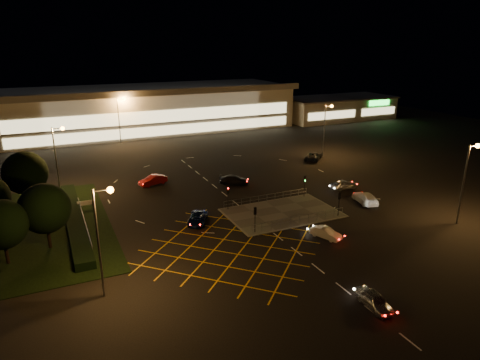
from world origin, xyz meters
name	(u,v)px	position (x,y,z in m)	size (l,w,h in m)	color
ground	(261,210)	(0.00, 0.00, 0.00)	(180.00, 180.00, 0.00)	black
pedestrian_island	(282,213)	(2.00, -2.00, 0.06)	(14.00, 9.00, 0.12)	#4C4944
grass_verge	(31,230)	(-28.00, 6.00, 0.04)	(18.00, 30.00, 0.08)	black
hedge	(75,219)	(-23.00, 6.00, 0.50)	(2.00, 26.00, 1.00)	black
supermarket	(149,108)	(0.00, 61.95, 5.31)	(72.00, 26.50, 10.50)	beige
retail_unit_a	(317,109)	(46.00, 53.97, 3.21)	(18.80, 14.80, 6.35)	beige
retail_unit_b	(362,106)	(62.00, 53.96, 3.22)	(14.80, 14.80, 6.35)	beige
streetlight_sw	(102,227)	(-21.56, -12.00, 6.56)	(1.78, 0.56, 10.03)	slate
streetlight_se	(468,172)	(20.44, -14.00, 6.56)	(1.78, 0.56, 10.03)	slate
streetlight_nw	(58,151)	(-23.56, 18.00, 6.56)	(1.78, 0.56, 10.03)	slate
streetlight_ne	(327,123)	(24.44, 20.00, 6.56)	(1.78, 0.56, 10.03)	slate
streetlight_far_left	(120,114)	(-9.56, 48.00, 6.56)	(1.78, 0.56, 10.03)	slate
streetlight_far_right	(277,102)	(30.44, 50.00, 6.56)	(1.78, 0.56, 10.03)	slate
signal_sw	(255,215)	(-4.00, -5.99, 2.37)	(0.28, 0.30, 3.15)	black
signal_se	(339,199)	(8.00, -5.99, 2.37)	(0.28, 0.30, 3.15)	black
signal_nw	(228,193)	(-4.00, 1.99, 2.37)	(0.28, 0.30, 3.15)	black
signal_ne	(305,182)	(8.00, 1.99, 2.37)	(0.28, 0.30, 3.15)	black
tree_a	(1,225)	(-30.00, -2.00, 4.33)	(5.04, 5.04, 6.86)	black
tree_c	(25,173)	(-28.00, 14.00, 4.95)	(5.76, 5.76, 7.84)	black
tree_e	(45,208)	(-26.00, 0.00, 4.64)	(5.40, 5.40, 7.35)	black
car_near_silver	(375,300)	(-1.44, -23.42, 0.67)	(1.57, 3.91, 1.33)	#B1B4B9
car_queue_white	(326,233)	(2.81, -10.53, 0.61)	(1.29, 3.70, 1.22)	silver
car_left_blue	(198,218)	(-9.12, -0.37, 0.63)	(2.09, 4.53, 1.26)	#0A1741
car_far_dkgrey	(234,180)	(1.25, 11.71, 0.69)	(1.92, 4.73, 1.37)	black
car_right_silver	(343,184)	(15.37, 2.45, 0.74)	(1.75, 4.35, 1.48)	#B2B4BA
car_circ_red	(153,180)	(-10.49, 16.77, 0.74)	(1.58, 4.52, 1.49)	maroon
car_east_grey	(313,156)	(20.88, 18.68, 0.75)	(2.50, 5.42, 1.51)	black
car_approach_white	(365,198)	(14.48, -3.50, 0.74)	(2.07, 5.08, 1.47)	silver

